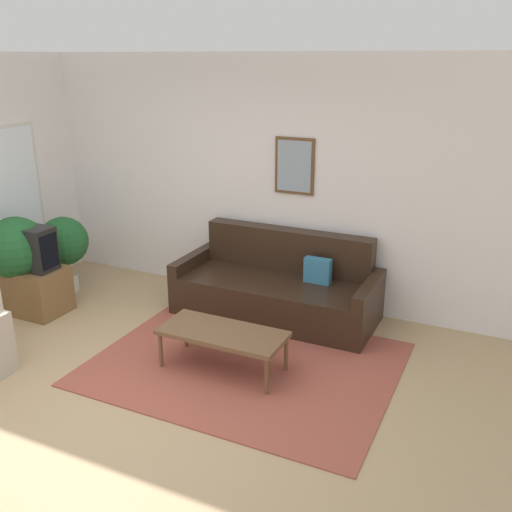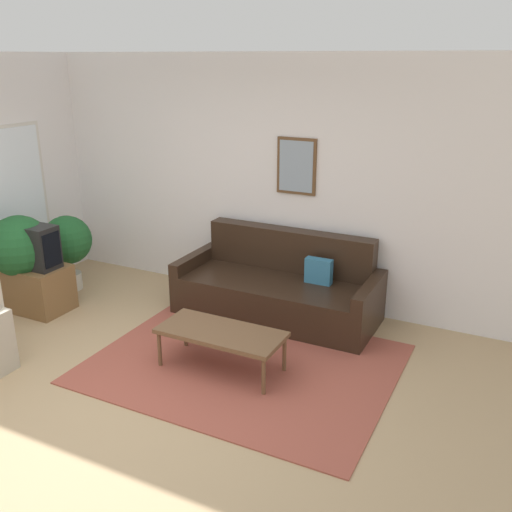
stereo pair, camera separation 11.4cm
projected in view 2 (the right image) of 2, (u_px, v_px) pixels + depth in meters
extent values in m
plane|color=tan|center=(102.00, 410.00, 4.53)|extent=(16.00, 16.00, 0.00)
cube|color=#9E4C3D|center=(244.00, 363.00, 5.19)|extent=(2.66, 2.07, 0.01)
cube|color=silver|center=(255.00, 180.00, 6.36)|extent=(8.00, 0.06, 2.70)
cube|color=brown|center=(297.00, 166.00, 6.04)|extent=(0.44, 0.03, 0.60)
cube|color=#8999A8|center=(296.00, 166.00, 6.03)|extent=(0.38, 0.01, 0.54)
cube|color=beige|center=(1.00, 186.00, 6.41)|extent=(0.02, 1.26, 1.32)
cube|color=white|center=(1.00, 186.00, 6.41)|extent=(0.02, 1.18, 1.24)
cube|color=black|center=(276.00, 298.00, 6.08)|extent=(1.89, 0.90, 0.42)
cube|color=black|center=(290.00, 250.00, 6.23)|extent=(1.89, 0.20, 0.46)
cube|color=black|center=(196.00, 277.00, 6.49)|extent=(0.12, 0.90, 0.56)
cube|color=black|center=(369.00, 310.00, 5.64)|extent=(0.12, 0.90, 0.56)
cube|color=teal|center=(319.00, 272.00, 5.89)|extent=(0.28, 0.10, 0.28)
cube|color=brown|center=(221.00, 333.00, 5.00)|extent=(1.12, 0.50, 0.04)
cylinder|color=brown|center=(160.00, 349.00, 5.10)|extent=(0.04, 0.04, 0.34)
cylinder|color=brown|center=(264.00, 377.00, 4.67)|extent=(0.04, 0.04, 0.34)
cylinder|color=brown|center=(185.00, 330.00, 5.46)|extent=(0.04, 0.04, 0.34)
cylinder|color=brown|center=(284.00, 354.00, 5.02)|extent=(0.04, 0.04, 0.34)
cube|color=brown|center=(33.00, 287.00, 6.27)|extent=(0.82, 0.49, 0.51)
cube|color=black|center=(27.00, 245.00, 6.11)|extent=(0.72, 0.28, 0.47)
cube|color=black|center=(52.00, 250.00, 5.96)|extent=(0.01, 0.23, 0.36)
cylinder|color=#935638|center=(27.00, 298.00, 6.30)|extent=(0.22, 0.22, 0.24)
cylinder|color=#51381E|center=(25.00, 280.00, 6.23)|extent=(0.04, 0.04, 0.20)
sphere|color=#1E5628|center=(20.00, 246.00, 6.10)|extent=(0.67, 0.67, 0.67)
cylinder|color=beige|center=(72.00, 281.00, 6.84)|extent=(0.24, 0.24, 0.20)
cylinder|color=#51381E|center=(70.00, 266.00, 6.78)|extent=(0.04, 0.04, 0.17)
sphere|color=#1E5628|center=(67.00, 240.00, 6.67)|extent=(0.57, 0.57, 0.57)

